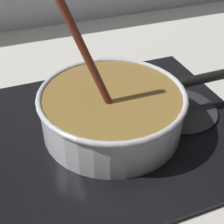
# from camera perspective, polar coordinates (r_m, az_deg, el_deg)

# --- Properties ---
(ground) EXTENTS (2.40, 1.60, 0.04)m
(ground) POSITION_cam_1_polar(r_m,az_deg,el_deg) (0.60, 8.97, -13.50)
(ground) COLOR beige
(hob_plate) EXTENTS (0.56, 0.48, 0.01)m
(hob_plate) POSITION_cam_1_polar(r_m,az_deg,el_deg) (0.67, 0.00, -3.26)
(hob_plate) COLOR black
(hob_plate) RESTS_ON ground
(burner_ring) EXTENTS (0.19, 0.19, 0.01)m
(burner_ring) POSITION_cam_1_polar(r_m,az_deg,el_deg) (0.67, 0.00, -2.60)
(burner_ring) COLOR #592D0C
(burner_ring) RESTS_ON hob_plate
(spare_burner) EXTENTS (0.17, 0.17, 0.01)m
(spare_burner) POSITION_cam_1_polar(r_m,az_deg,el_deg) (0.73, 11.83, 0.30)
(spare_burner) COLOR #262628
(spare_burner) RESTS_ON hob_plate
(cooking_pan) EXTENTS (0.43, 0.29, 0.31)m
(cooking_pan) POSITION_cam_1_polar(r_m,az_deg,el_deg) (0.64, 0.07, 0.40)
(cooking_pan) COLOR silver
(cooking_pan) RESTS_ON hob_plate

